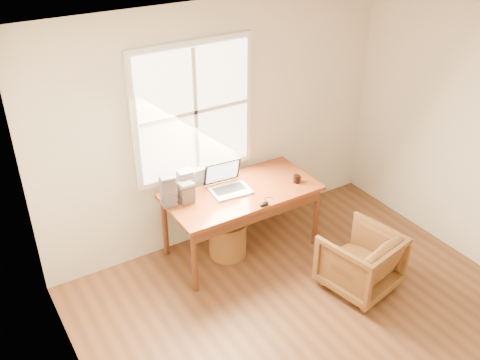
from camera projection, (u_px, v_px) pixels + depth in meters
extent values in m
cube|color=brown|center=(351.00, 359.00, 4.58)|extent=(4.00, 4.50, 0.02)
cube|color=white|center=(396.00, 61.00, 3.27)|extent=(4.00, 4.50, 0.02)
cube|color=beige|center=(218.00, 126.00, 5.59)|extent=(4.00, 0.02, 2.60)
cube|color=beige|center=(106.00, 345.00, 3.02)|extent=(0.02, 4.50, 2.60)
cube|color=silver|center=(194.00, 111.00, 5.30)|extent=(1.32, 0.05, 1.42)
cube|color=white|center=(195.00, 112.00, 5.28)|extent=(1.20, 0.02, 1.30)
cube|color=silver|center=(196.00, 112.00, 5.27)|extent=(0.04, 0.02, 1.30)
cube|color=silver|center=(196.00, 112.00, 5.27)|extent=(1.20, 0.02, 0.04)
cube|color=brown|center=(241.00, 192.00, 5.54)|extent=(1.60, 0.80, 0.04)
imported|color=brown|center=(360.00, 261.00, 5.23)|extent=(0.78, 0.79, 0.62)
cylinder|color=brown|center=(228.00, 238.00, 5.72)|extent=(0.50, 0.50, 0.40)
ellipsoid|color=black|center=(264.00, 204.00, 5.27)|extent=(0.11, 0.08, 0.04)
cylinder|color=black|center=(297.00, 179.00, 5.65)|extent=(0.09, 0.09, 0.08)
cube|color=#B0B7BC|center=(186.00, 183.00, 5.37)|extent=(0.15, 0.14, 0.29)
cube|color=#292A2F|center=(186.00, 192.00, 5.28)|extent=(0.14, 0.13, 0.22)
cube|color=#8F8F9B|center=(168.00, 191.00, 5.22)|extent=(0.16, 0.15, 0.32)
cube|color=#B5BAC1|center=(197.00, 176.00, 5.60)|extent=(0.16, 0.14, 0.19)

